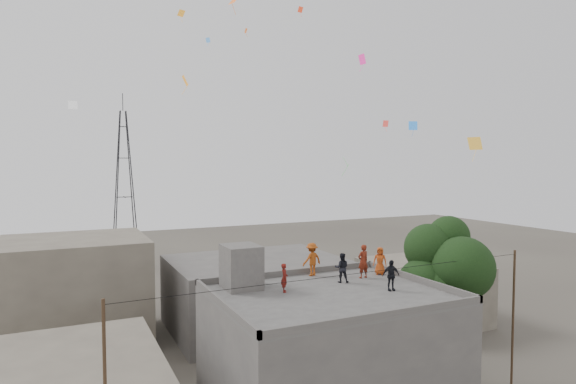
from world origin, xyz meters
name	(u,v)px	position (x,y,z in m)	size (l,w,h in m)	color
main_building	(329,361)	(0.00, 0.00, 3.05)	(10.00, 8.00, 6.10)	#4E4C49
parapet	(329,290)	(0.00, 0.00, 6.25)	(10.00, 8.00, 0.30)	#4E4C49
stair_head_box	(241,267)	(-3.20, 2.60, 7.10)	(1.60, 1.80, 2.00)	#4E4C49
neighbor_north	(256,293)	(2.00, 14.00, 2.50)	(12.00, 9.00, 5.00)	#4E4C49
neighbor_northwest	(75,291)	(-10.00, 16.00, 3.50)	(9.00, 8.00, 7.00)	#5F564B
neighbor_east	(422,291)	(14.00, 10.00, 2.20)	(7.00, 8.00, 4.40)	#5F564B
tree	(446,275)	(7.37, 0.60, 6.10)	(4.90, 4.60, 9.10)	black
utility_line	(354,352)	(0.50, -1.25, 3.83)	(20.12, 0.62, 7.40)	black
transmission_tower	(124,189)	(-4.00, 40.00, 9.07)	(2.97, 2.97, 20.01)	black
person_red_adult	(363,261)	(3.03, 1.83, 6.95)	(0.62, 0.41, 1.70)	maroon
person_orange_child	(380,261)	(4.27, 2.10, 6.82)	(0.70, 0.46, 1.43)	#B04114
person_dark_child	(342,268)	(1.58, 1.52, 6.82)	(0.70, 0.54, 1.44)	black
person_dark_adult	(391,275)	(2.79, -0.75, 6.80)	(0.82, 0.34, 1.40)	black
person_orange_adult	(312,259)	(0.95, 3.40, 6.95)	(1.10, 0.63, 1.70)	#984011
person_red_child	(284,278)	(-1.68, 1.10, 6.75)	(0.47, 0.31, 1.29)	#63140F
kites	(302,80)	(1.71, 6.04, 16.55)	(20.65, 18.53, 11.44)	orange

